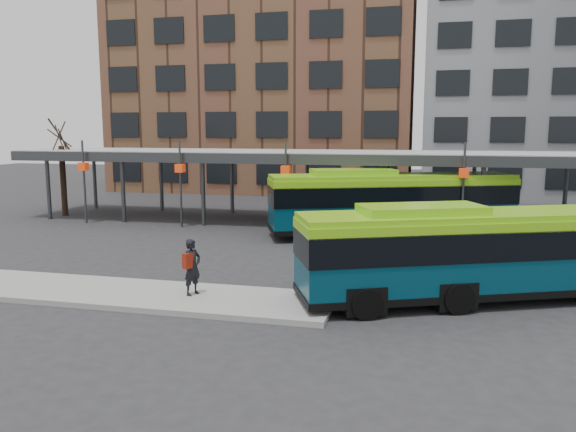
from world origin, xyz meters
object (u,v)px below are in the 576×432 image
(tree, at_px, (63,177))
(bus_rear, at_px, (391,201))
(pedestrian, at_px, (192,267))
(bus_front, at_px, (475,251))

(tree, xyz_separation_m, bus_rear, (20.51, -2.20, -0.64))
(tree, bearing_deg, bus_rear, -6.12)
(bus_rear, bearing_deg, pedestrian, -135.67)
(tree, xyz_separation_m, bus_front, (23.70, -12.88, -0.81))
(tree, bearing_deg, bus_front, -28.53)
(pedestrian, bearing_deg, bus_rear, -0.57)
(bus_front, bearing_deg, pedestrian, 169.58)
(tree, relative_size, bus_front, 0.49)
(bus_rear, distance_m, pedestrian, 13.84)
(tree, height_order, pedestrian, tree)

